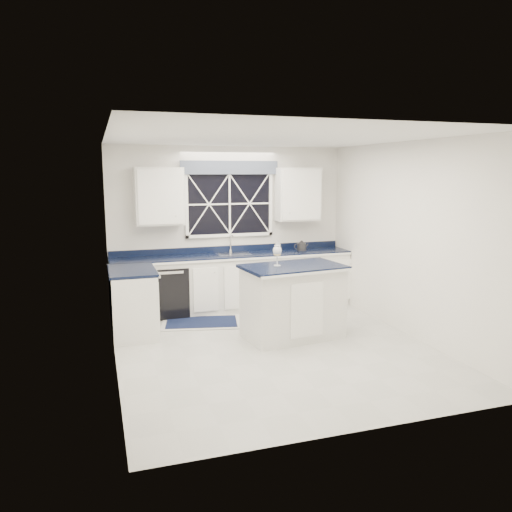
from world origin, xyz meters
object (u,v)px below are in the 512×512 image
object	(u,v)px
island	(293,301)
kettle	(301,246)
soap_bottle	(278,245)
dishwasher	(168,290)
wine_glass	(277,252)
faucet	(231,243)

from	to	relation	value
island	kettle	bearing A→B (deg)	56.50
kettle	soap_bottle	world-z (taller)	kettle
dishwasher	island	world-z (taller)	island
dishwasher	wine_glass	world-z (taller)	wine_glass
faucet	wine_glass	distance (m)	1.76
island	soap_bottle	size ratio (longest dim) A/B	8.32
wine_glass	soap_bottle	xyz separation A→B (m)	(0.66, 1.76, -0.18)
island	wine_glass	xyz separation A→B (m)	(-0.22, 0.04, 0.70)
island	faucet	bearing A→B (deg)	95.77
island	kettle	size ratio (longest dim) A/B	5.80
faucet	island	world-z (taller)	faucet
island	soap_bottle	bearing A→B (deg)	69.26
kettle	wine_glass	bearing A→B (deg)	-110.29
faucet	kettle	distance (m)	1.23
faucet	kettle	xyz separation A→B (m)	(1.21, -0.18, -0.08)
dishwasher	soap_bottle	size ratio (longest dim) A/B	4.70
dishwasher	wine_glass	xyz separation A→B (m)	(1.28, -1.56, 0.80)
dishwasher	faucet	xyz separation A→B (m)	(1.10, 0.19, 0.69)
island	dishwasher	bearing A→B (deg)	126.32
faucet	wine_glass	world-z (taller)	wine_glass
faucet	soap_bottle	xyz separation A→B (m)	(0.85, 0.01, -0.07)
dishwasher	kettle	xyz separation A→B (m)	(2.31, 0.01, 0.61)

